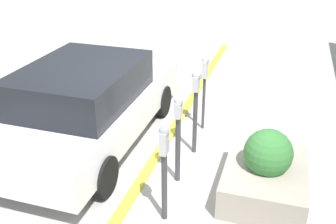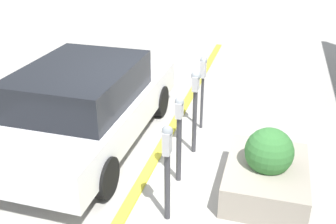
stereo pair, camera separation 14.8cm
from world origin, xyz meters
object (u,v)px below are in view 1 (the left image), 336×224
object	(u,v)px
parking_meter_second	(178,131)
parking_meter_fourth	(205,78)
planter_box	(266,173)
parking_meter_middle	(196,99)
parking_meter_nearest	(164,161)
parked_car_front	(87,103)

from	to	relation	value
parking_meter_second	parking_meter_fourth	size ratio (longest dim) A/B	0.97
parking_meter_fourth	planter_box	size ratio (longest dim) A/B	0.93
parking_meter_second	parking_meter_middle	distance (m)	0.88
parking_meter_second	parking_meter_middle	world-z (taller)	parking_meter_middle
parking_meter_nearest	planter_box	distance (m)	1.63
parking_meter_second	planter_box	size ratio (longest dim) A/B	0.91
parking_meter_middle	parking_meter_second	bearing A→B (deg)	176.79
parking_meter_second	parked_car_front	xyz separation A→B (m)	(0.66, 1.81, -0.10)
parking_meter_nearest	planter_box	bearing A→B (deg)	-52.64
parked_car_front	parking_meter_nearest	bearing A→B (deg)	-128.78
parking_meter_middle	planter_box	world-z (taller)	parking_meter_middle
parking_meter_middle	parking_meter_fourth	bearing A→B (deg)	3.06
parking_meter_middle	planter_box	distance (m)	1.62
planter_box	parked_car_front	xyz separation A→B (m)	(0.60, 3.11, 0.40)
parking_meter_second	planter_box	xyz separation A→B (m)	(0.06, -1.29, -0.50)
parking_meter_nearest	parking_meter_fourth	xyz separation A→B (m)	(2.62, 0.07, 0.12)
parking_meter_nearest	planter_box	size ratio (longest dim) A/B	0.91
parked_car_front	parking_meter_middle	bearing A→B (deg)	-83.05
parking_meter_nearest	parking_meter_fourth	size ratio (longest dim) A/B	0.98
parking_meter_nearest	parked_car_front	xyz separation A→B (m)	(1.53, 1.88, -0.14)
planter_box	parking_meter_second	bearing A→B (deg)	92.48
parking_meter_fourth	planter_box	xyz separation A→B (m)	(-1.69, -1.29, -0.67)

